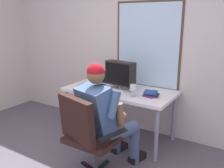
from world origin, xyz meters
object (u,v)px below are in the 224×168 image
(crt_monitor, at_px, (120,74))
(wine_glass, at_px, (133,88))
(person_seated, at_px, (106,115))
(office_chair, at_px, (87,131))
(desk, at_px, (119,94))
(book_stack, at_px, (151,94))
(laptop, at_px, (94,81))

(crt_monitor, height_order, wine_glass, crt_monitor)
(crt_monitor, xyz_separation_m, wine_glass, (0.31, -0.19, -0.11))
(person_seated, bearing_deg, office_chair, -103.50)
(office_chair, bearing_deg, desk, 101.30)
(wine_glass, relative_size, book_stack, 0.79)
(laptop, height_order, wine_glass, laptop)
(desk, height_order, wine_glass, wine_glass)
(office_chair, xyz_separation_m, crt_monitor, (-0.19, 1.01, 0.40))
(person_seated, relative_size, crt_monitor, 2.79)
(desk, height_order, laptop, laptop)
(desk, bearing_deg, book_stack, -7.38)
(wine_glass, bearing_deg, desk, 148.82)
(desk, bearing_deg, office_chair, -78.70)
(office_chair, bearing_deg, book_stack, 72.37)
(desk, bearing_deg, crt_monitor, 0.59)
(desk, xyz_separation_m, crt_monitor, (0.01, 0.00, 0.29))
(wine_glass, bearing_deg, person_seated, -95.36)
(book_stack, bearing_deg, desk, 172.62)
(desk, height_order, office_chair, office_chair)
(desk, distance_m, wine_glass, 0.41)
(office_chair, xyz_separation_m, book_stack, (0.30, 0.95, 0.22))
(office_chair, xyz_separation_m, laptop, (-0.65, 1.03, 0.24))
(laptop, height_order, book_stack, laptop)
(office_chair, height_order, book_stack, office_chair)
(book_stack, bearing_deg, crt_monitor, 172.45)
(person_seated, xyz_separation_m, wine_glass, (0.05, 0.56, 0.18))
(person_seated, height_order, crt_monitor, person_seated)
(crt_monitor, distance_m, laptop, 0.49)
(wine_glass, bearing_deg, office_chair, -97.97)
(book_stack, bearing_deg, office_chair, -107.63)
(desk, bearing_deg, person_seated, -70.65)
(laptop, xyz_separation_m, book_stack, (0.95, -0.09, -0.02))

